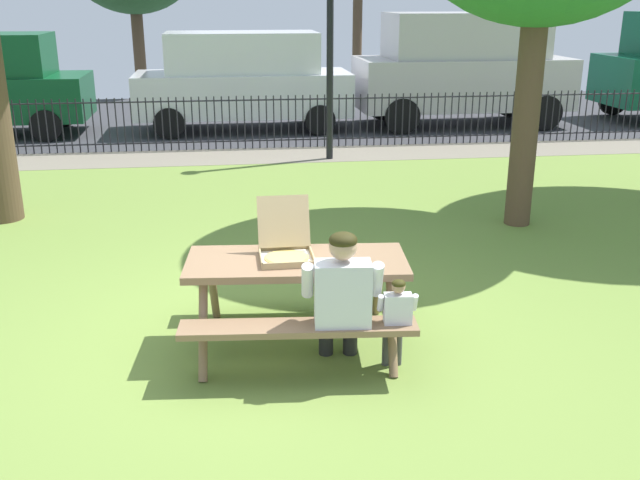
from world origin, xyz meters
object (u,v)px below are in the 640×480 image
object	(u,v)px
child_at_table	(396,315)
lamp_post_walkway	(330,4)
adult_at_table	(342,295)
pizza_box_open	(286,247)
picnic_table_foreground	(297,279)
parked_car_center	(243,79)
parked_car_right	(463,67)

from	to	relation	value
child_at_table	lamp_post_walkway	size ratio (longest dim) A/B	0.18
adult_at_table	child_at_table	bearing A→B (deg)	-8.87
pizza_box_open	lamp_post_walkway	xyz separation A→B (m)	(1.38, 7.20, 1.82)
picnic_table_foreground	adult_at_table	world-z (taller)	adult_at_table
child_at_table	lamp_post_walkway	distance (m)	8.17
parked_car_center	adult_at_table	bearing A→B (deg)	-87.70
parked_car_right	pizza_box_open	bearing A→B (deg)	-114.91
picnic_table_foreground	pizza_box_open	distance (m)	0.28
lamp_post_walkway	parked_car_center	size ratio (longest dim) A/B	0.96
child_at_table	parked_car_center	distance (m)	11.11
parked_car_center	child_at_table	bearing A→B (deg)	-85.58
picnic_table_foreground	adult_at_table	distance (m)	0.60
lamp_post_walkway	parked_car_center	bearing A→B (deg)	114.27
lamp_post_walkway	parked_car_right	size ratio (longest dim) A/B	0.94
picnic_table_foreground	lamp_post_walkway	world-z (taller)	lamp_post_walkway
parked_car_center	picnic_table_foreground	bearing A→B (deg)	-89.18
picnic_table_foreground	child_at_table	distance (m)	0.93
adult_at_table	parked_car_right	distance (m)	11.88
lamp_post_walkway	child_at_table	bearing A→B (deg)	-94.29
child_at_table	lamp_post_walkway	bearing A→B (deg)	85.71
pizza_box_open	parked_car_right	bearing A→B (deg)	65.09
parked_car_center	parked_car_right	bearing A→B (deg)	0.00
picnic_table_foreground	child_at_table	xyz separation A→B (m)	(0.71, -0.59, -0.10)
pizza_box_open	parked_car_center	xyz separation A→B (m)	(-0.07, 10.40, 0.24)
lamp_post_walkway	picnic_table_foreground	bearing A→B (deg)	-100.10
picnic_table_foreground	parked_car_center	xyz separation A→B (m)	(-0.15, 10.47, 0.50)
picnic_table_foreground	lamp_post_walkway	size ratio (longest dim) A/B	0.43
picnic_table_foreground	lamp_post_walkway	xyz separation A→B (m)	(1.29, 7.27, 2.08)
pizza_box_open	adult_at_table	distance (m)	0.73
pizza_box_open	parked_car_right	xyz separation A→B (m)	(4.83, 10.40, 0.45)
pizza_box_open	adult_at_table	xyz separation A→B (m)	(0.37, -0.60, -0.20)
picnic_table_foreground	parked_car_center	bearing A→B (deg)	90.82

